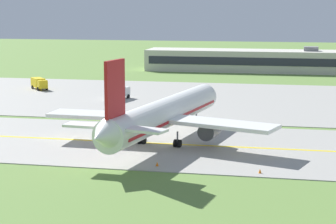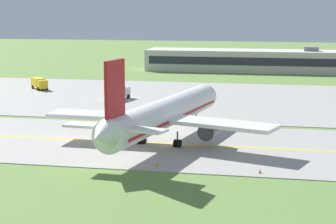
# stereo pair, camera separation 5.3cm
# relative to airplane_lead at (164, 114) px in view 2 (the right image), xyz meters

# --- Properties ---
(ground_plane) EXTENTS (500.00, 500.00, 0.00)m
(ground_plane) POSITION_rel_airplane_lead_xyz_m (0.52, -0.44, -4.13)
(ground_plane) COLOR olive
(taxiway_strip) EXTENTS (240.00, 28.00, 0.10)m
(taxiway_strip) POSITION_rel_airplane_lead_xyz_m (0.52, -0.44, -4.08)
(taxiway_strip) COLOR #9E9B93
(taxiway_strip) RESTS_ON ground
(apron_pad) EXTENTS (140.00, 52.00, 0.10)m
(apron_pad) POSITION_rel_airplane_lead_xyz_m (10.52, 41.56, -4.08)
(apron_pad) COLOR #9E9B93
(apron_pad) RESTS_ON ground
(taxiway_centreline) EXTENTS (220.00, 0.60, 0.01)m
(taxiway_centreline) POSITION_rel_airplane_lead_xyz_m (0.52, -0.44, -4.03)
(taxiway_centreline) COLOR yellow
(taxiway_centreline) RESTS_ON taxiway_strip
(airplane_lead) EXTENTS (32.19, 39.50, 12.70)m
(airplane_lead) POSITION_rel_airplane_lead_xyz_m (0.00, 0.00, 0.00)
(airplane_lead) COLOR white
(airplane_lead) RESTS_ON ground
(service_truck_baggage) EXTENTS (3.56, 6.33, 2.60)m
(service_truck_baggage) POSITION_rel_airplane_lead_xyz_m (-17.23, 37.19, -2.60)
(service_truck_baggage) COLOR silver
(service_truck_baggage) RESTS_ON ground
(service_truck_fuel) EXTENTS (5.51, 5.85, 2.60)m
(service_truck_fuel) POSITION_rel_airplane_lead_xyz_m (-38.97, 48.02, -2.60)
(service_truck_fuel) COLOR yellow
(service_truck_fuel) RESTS_ON ground
(terminal_building) EXTENTS (67.45, 12.80, 7.33)m
(terminal_building) POSITION_rel_airplane_lead_xyz_m (8.54, 98.01, -1.05)
(terminal_building) COLOR beige
(terminal_building) RESTS_ON ground
(traffic_cone_near_edge) EXTENTS (0.44, 0.44, 0.60)m
(traffic_cone_near_edge) POSITION_rel_airplane_lead_xyz_m (13.81, -12.88, -3.83)
(traffic_cone_near_edge) COLOR orange
(traffic_cone_near_edge) RESTS_ON ground
(traffic_cone_mid_edge) EXTENTS (0.44, 0.44, 0.60)m
(traffic_cone_mid_edge) POSITION_rel_airplane_lead_xyz_m (1.79, -12.18, -3.83)
(traffic_cone_mid_edge) COLOR orange
(traffic_cone_mid_edge) RESTS_ON ground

